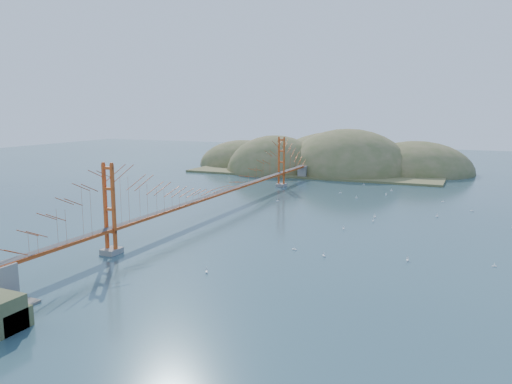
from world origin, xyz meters
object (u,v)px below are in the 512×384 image
at_px(bridge, 222,172).
at_px(sailboat_2, 294,249).
at_px(sailboat_1, 343,228).
at_px(sailboat_0, 373,221).

bearing_deg(bridge, sailboat_2, -42.71).
xyz_separation_m(sailboat_1, sailboat_0, (3.09, 7.13, -0.00)).
relative_size(sailboat_1, sailboat_0, 1.00).
bearing_deg(sailboat_0, sailboat_1, -113.44).
distance_m(bridge, sailboat_2, 29.00).
height_order(sailboat_1, sailboat_0, sailboat_1).
relative_size(bridge, sailboat_1, 136.79).
distance_m(sailboat_1, sailboat_2, 14.06).
bearing_deg(bridge, sailboat_0, 3.69).
relative_size(bridge, sailboat_2, 134.82).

